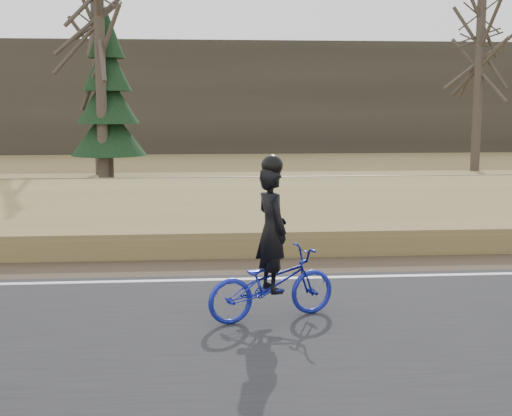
{
  "coord_description": "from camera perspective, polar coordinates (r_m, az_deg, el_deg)",
  "views": [
    {
      "loc": [
        -2.72,
        -10.22,
        2.68
      ],
      "look_at": [
        -1.81,
        0.5,
        1.1
      ],
      "focal_mm": 50.0,
      "sensor_mm": 36.0,
      "label": 1
    }
  ],
  "objects": [
    {
      "name": "ground",
      "position": [
        10.91,
        9.82,
        -5.99
      ],
      "size": [
        120.0,
        120.0,
        0.0
      ],
      "primitive_type": "plane",
      "color": "olive",
      "rests_on": "ground"
    },
    {
      "name": "railroad",
      "position": [
        18.54,
        3.64,
        1.68
      ],
      "size": [
        120.0,
        2.4,
        0.29
      ],
      "color": "black",
      "rests_on": "ballast"
    },
    {
      "name": "bare_tree_near_left",
      "position": [
        24.52,
        -12.35,
        11.18
      ],
      "size": [
        0.36,
        0.36,
        7.94
      ],
      "primitive_type": "cylinder",
      "color": "#443D32",
      "rests_on": "ground"
    },
    {
      "name": "shoulder",
      "position": [
        12.03,
        8.38,
        -4.5
      ],
      "size": [
        120.0,
        1.6,
        0.04
      ],
      "primitive_type": "cube",
      "color": "#473A2B",
      "rests_on": "ground"
    },
    {
      "name": "embankment",
      "position": [
        14.88,
        5.77,
        -1.2
      ],
      "size": [
        120.0,
        5.0,
        0.44
      ],
      "primitive_type": "cube",
      "color": "olive",
      "rests_on": "ground"
    },
    {
      "name": "bare_tree_left",
      "position": [
        27.83,
        -12.6,
        11.12
      ],
      "size": [
        0.36,
        0.36,
        8.24
      ],
      "primitive_type": "cylinder",
      "color": "#443D32",
      "rests_on": "ground"
    },
    {
      "name": "road",
      "position": [
        8.6,
        14.08,
        -9.85
      ],
      "size": [
        120.0,
        6.0,
        0.06
      ],
      "primitive_type": "cube",
      "color": "black",
      "rests_on": "ground"
    },
    {
      "name": "cyclist",
      "position": [
        8.71,
        1.27,
        -4.82
      ],
      "size": [
        1.76,
        1.09,
        2.02
      ],
      "rotation": [
        0.0,
        0.0,
        1.9
      ],
      "color": "#151E96",
      "rests_on": "road"
    },
    {
      "name": "conifer",
      "position": [
        25.24,
        -11.77,
        8.5
      ],
      "size": [
        2.6,
        2.6,
        5.96
      ],
      "color": "#443D32",
      "rests_on": "ground"
    },
    {
      "name": "treeline_backdrop",
      "position": [
        40.31,
        -0.97,
        8.81
      ],
      "size": [
        120.0,
        4.0,
        6.0
      ],
      "primitive_type": "cube",
      "color": "#383328",
      "rests_on": "ground"
    },
    {
      "name": "ballast",
      "position": [
        18.58,
        3.63,
        0.75
      ],
      "size": [
        120.0,
        3.0,
        0.45
      ],
      "primitive_type": "cube",
      "color": "slate",
      "rests_on": "ground"
    },
    {
      "name": "edge_line",
      "position": [
        11.08,
        9.57,
        -5.41
      ],
      "size": [
        120.0,
        0.12,
        0.01
      ],
      "primitive_type": "cube",
      "color": "silver",
      "rests_on": "road"
    },
    {
      "name": "bare_tree_center",
      "position": [
        30.01,
        17.42,
        10.63
      ],
      "size": [
        0.36,
        0.36,
        8.13
      ],
      "primitive_type": "cylinder",
      "color": "#443D32",
      "rests_on": "ground"
    }
  ]
}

